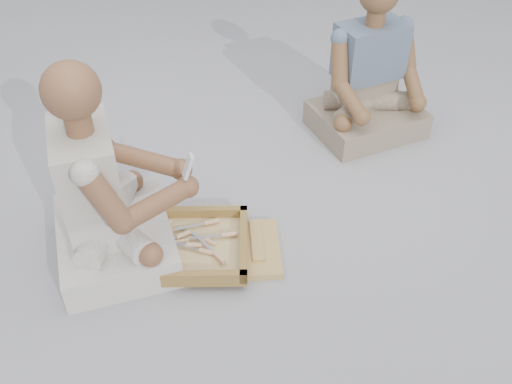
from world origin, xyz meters
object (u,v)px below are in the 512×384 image
object	(u,v)px
tool_tray	(186,246)
craftsman	(105,198)
companion	(370,83)
carved_panel	(221,251)

from	to	relation	value
tool_tray	craftsman	world-z (taller)	craftsman
craftsman	companion	world-z (taller)	craftsman
craftsman	companion	distance (m)	1.67
carved_panel	tool_tray	size ratio (longest dim) A/B	0.83
tool_tray	companion	size ratio (longest dim) A/B	0.70
tool_tray	craftsman	distance (m)	0.43
carved_panel	companion	size ratio (longest dim) A/B	0.58
craftsman	companion	xyz separation A→B (m)	(1.54, 0.65, -0.02)
carved_panel	companion	bearing A→B (deg)	36.55
tool_tray	craftsman	bearing A→B (deg)	160.10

